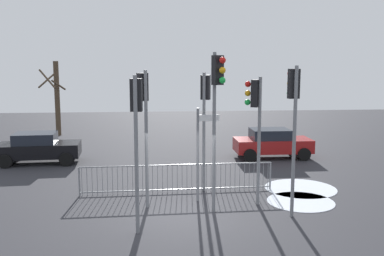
% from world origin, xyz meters
% --- Properties ---
extents(ground_plane, '(60.00, 60.00, 0.00)m').
position_xyz_m(ground_plane, '(0.00, 0.00, 0.00)').
color(ground_plane, '#2D2D33').
extents(traffic_light_mid_left, '(0.53, 0.41, 4.31)m').
position_xyz_m(traffic_light_mid_left, '(2.52, 0.99, 3.16)').
color(traffic_light_mid_left, slate).
rests_on(traffic_light_mid_left, ground).
extents(traffic_light_foreground_right, '(0.34, 0.57, 4.68)m').
position_xyz_m(traffic_light_foreground_right, '(3.42, -0.19, 3.43)').
color(traffic_light_foreground_right, slate).
rests_on(traffic_light_foreground_right, ground).
extents(traffic_light_mid_right, '(0.45, 0.48, 4.53)m').
position_xyz_m(traffic_light_mid_right, '(-1.17, 1.07, 3.32)').
color(traffic_light_mid_right, slate).
rests_on(traffic_light_mid_right, ground).
extents(traffic_light_foreground_left, '(0.41, 0.52, 5.09)m').
position_xyz_m(traffic_light_foreground_left, '(1.12, 0.21, 3.71)').
color(traffic_light_foreground_left, slate).
rests_on(traffic_light_foreground_left, ground).
extents(traffic_light_rear_left, '(0.40, 0.53, 4.42)m').
position_xyz_m(traffic_light_rear_left, '(1.06, 2.79, 3.24)').
color(traffic_light_rear_left, slate).
rests_on(traffic_light_rear_left, ground).
extents(traffic_light_rear_right, '(0.34, 0.57, 4.43)m').
position_xyz_m(traffic_light_rear_right, '(-1.30, -1.14, 3.25)').
color(traffic_light_rear_right, slate).
rests_on(traffic_light_rear_right, ground).
extents(direction_sign_post, '(0.79, 0.12, 3.25)m').
position_xyz_m(direction_sign_post, '(0.72, 1.48, 1.82)').
color(direction_sign_post, slate).
rests_on(direction_sign_post, ground).
extents(pedestrian_guard_railing, '(7.13, 0.28, 1.07)m').
position_xyz_m(pedestrian_guard_railing, '(-0.00, 2.50, 0.55)').
color(pedestrian_guard_railing, slate).
rests_on(pedestrian_guard_railing, ground).
extents(car_red_trailing, '(3.81, 1.93, 1.47)m').
position_xyz_m(car_red_trailing, '(5.10, 8.15, 0.77)').
color(car_red_trailing, maroon).
rests_on(car_red_trailing, ground).
extents(car_black_near, '(3.90, 2.12, 1.47)m').
position_xyz_m(car_black_near, '(-6.37, 7.90, 0.77)').
color(car_black_near, black).
rests_on(car_black_near, ground).
extents(bare_tree_left, '(1.77, 2.21, 4.88)m').
position_xyz_m(bare_tree_left, '(-7.21, 16.14, 2.57)').
color(bare_tree_left, '#473828').
rests_on(bare_tree_left, ground).
extents(snow_patch_kerb, '(2.31, 2.31, 0.01)m').
position_xyz_m(snow_patch_kerb, '(4.20, 1.04, 0.01)').
color(snow_patch_kerb, silver).
rests_on(snow_patch_kerb, ground).
extents(snow_patch_island, '(2.71, 2.71, 0.01)m').
position_xyz_m(snow_patch_island, '(4.73, 2.62, 0.01)').
color(snow_patch_island, silver).
rests_on(snow_patch_island, ground).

